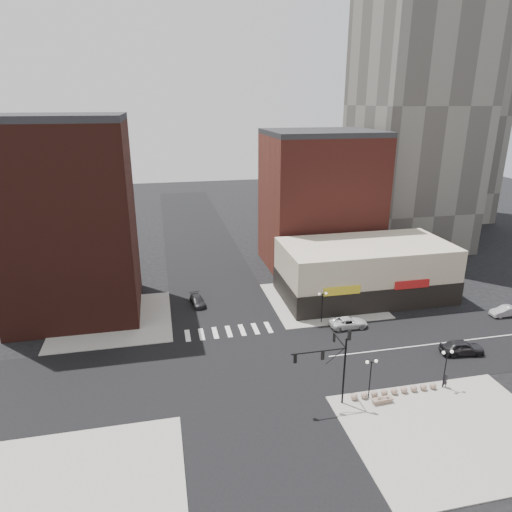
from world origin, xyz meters
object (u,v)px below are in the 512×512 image
object	(u,v)px
traffic_signal	(334,357)
street_lamp_ne	(322,300)
silver_sedan	(505,311)
street_lamp_se_b	(447,360)
street_lamp_se_a	(371,369)
dark_sedan_east	(462,347)
white_suv	(349,322)
stone_bench	(382,400)
pedestrian	(445,380)
dark_sedan_north	(198,301)

from	to	relation	value
traffic_signal	street_lamp_ne	bearing A→B (deg)	73.25
silver_sedan	street_lamp_se_b	bearing A→B (deg)	-55.23
street_lamp_se_a	dark_sedan_east	world-z (taller)	street_lamp_se_a
street_lamp_se_a	dark_sedan_east	xyz separation A→B (m)	(13.95, 5.41, -2.47)
street_lamp_ne	white_suv	xyz separation A→B (m)	(2.94, -1.88, -2.62)
street_lamp_se_a	stone_bench	world-z (taller)	street_lamp_se_a
street_lamp_se_a	traffic_signal	bearing A→B (deg)	177.43
traffic_signal	stone_bench	world-z (taller)	traffic_signal
street_lamp_se_b	pedestrian	distance (m)	2.42
pedestrian	silver_sedan	bearing A→B (deg)	-142.85
street_lamp_se_a	white_suv	xyz separation A→B (m)	(3.94, 14.12, -2.62)
street_lamp_se_a	silver_sedan	size ratio (longest dim) A/B	1.03
dark_sedan_east	dark_sedan_north	world-z (taller)	dark_sedan_east
street_lamp_se_a	dark_sedan_east	size ratio (longest dim) A/B	0.86
white_suv	stone_bench	distance (m)	15.42
silver_sedan	dark_sedan_north	bearing A→B (deg)	-108.04
traffic_signal	street_lamp_ne	xyz separation A→B (m)	(4.76, 15.83, -1.67)
street_lamp_se_b	dark_sedan_east	world-z (taller)	street_lamp_se_b
traffic_signal	street_lamp_ne	distance (m)	16.62
white_suv	street_lamp_se_b	bearing A→B (deg)	-164.07
street_lamp_se_b	dark_sedan_east	distance (m)	8.41
street_lamp_ne	stone_bench	xyz separation A→B (m)	(-0.07, -17.00, -2.92)
traffic_signal	dark_sedan_east	xyz separation A→B (m)	(17.72, 5.24, -4.14)
street_lamp_se_b	dark_sedan_east	xyz separation A→B (m)	(5.95, 5.41, -2.47)
white_suv	dark_sedan_east	bearing A→B (deg)	-131.13
street_lamp_ne	street_lamp_se_a	bearing A→B (deg)	-93.58
street_lamp_se_a	street_lamp_ne	distance (m)	16.03
street_lamp_se_b	dark_sedan_north	xyz separation A→B (m)	(-22.13, 24.94, -2.68)
silver_sedan	pedestrian	xyz separation A→B (m)	(-17.49, -12.74, 0.21)
street_lamp_se_b	pedestrian	xyz separation A→B (m)	(0.19, 0.00, -2.41)
street_lamp_se_b	dark_sedan_north	distance (m)	33.45
street_lamp_se_a	street_lamp_se_b	world-z (taller)	same
white_suv	traffic_signal	bearing A→B (deg)	150.98
traffic_signal	silver_sedan	distance (m)	32.30
silver_sedan	stone_bench	bearing A→B (deg)	-61.98
traffic_signal	street_lamp_se_a	bearing A→B (deg)	-2.57
pedestrian	white_suv	bearing A→B (deg)	-72.17
dark_sedan_north	stone_bench	bearing A→B (deg)	-67.81
traffic_signal	white_suv	xyz separation A→B (m)	(7.70, 13.95, -4.29)
street_lamp_ne	pedestrian	distance (m)	17.71
dark_sedan_north	pedestrian	bearing A→B (deg)	-56.11
dark_sedan_east	stone_bench	distance (m)	14.53
street_lamp_se_b	stone_bench	xyz separation A→B (m)	(-7.07, -1.00, -2.92)
traffic_signal	pedestrian	size ratio (longest dim) A/B	5.13
street_lamp_se_a	white_suv	world-z (taller)	street_lamp_se_a
street_lamp_se_b	silver_sedan	bearing A→B (deg)	35.77
traffic_signal	stone_bench	bearing A→B (deg)	-14.00
traffic_signal	silver_sedan	bearing A→B (deg)	23.12
traffic_signal	dark_sedan_north	distance (m)	27.20
street_lamp_se_a	pedestrian	size ratio (longest dim) A/B	2.75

